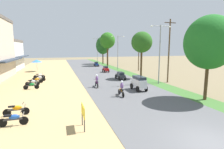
{
  "coord_description": "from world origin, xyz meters",
  "views": [
    {
      "loc": [
        -7.49,
        -6.68,
        5.02
      ],
      "look_at": [
        -0.76,
        15.37,
        1.53
      ],
      "focal_mm": 28.15,
      "sensor_mm": 36.0,
      "label": 1
    }
  ],
  "objects_px": {
    "streetlamp_near": "(160,51)",
    "utility_pole_near": "(139,51)",
    "parked_motorbike_seventh": "(39,75)",
    "streetlamp_mid": "(118,50)",
    "parked_motorbike_third": "(31,85)",
    "median_tree_third": "(107,41)",
    "streetlamp_far": "(97,48)",
    "parked_motorbike_sixth": "(39,78)",
    "median_tree_second": "(142,42)",
    "median_tree_nearest": "(209,43)",
    "car_hatchback_blue": "(96,64)",
    "car_hatchback_red": "(106,69)",
    "car_sedan_charcoal": "(120,75)",
    "parked_motorbike_second": "(17,109)",
    "median_tree_fourth": "(103,45)",
    "parked_motorbike_fourth": "(33,82)",
    "street_signboard": "(83,112)",
    "vendor_umbrella": "(37,61)",
    "parked_motorbike_fifth": "(36,80)",
    "car_van_white": "(139,82)",
    "parked_motorbike_nearest": "(13,119)",
    "motorbike_foreground_rider": "(121,89)",
    "utility_pole_far": "(169,50)"
  },
  "relations": [
    {
      "from": "streetlamp_near",
      "to": "utility_pole_near",
      "type": "distance_m",
      "value": 14.61
    },
    {
      "from": "parked_motorbike_seventh",
      "to": "streetlamp_mid",
      "type": "xyz_separation_m",
      "value": [
        16.4,
        8.24,
        4.0
      ]
    },
    {
      "from": "parked_motorbike_third",
      "to": "median_tree_third",
      "type": "xyz_separation_m",
      "value": [
        16.53,
        24.97,
        6.48
      ]
    },
    {
      "from": "streetlamp_far",
      "to": "parked_motorbike_sixth",
      "type": "bearing_deg",
      "value": -115.93
    },
    {
      "from": "parked_motorbike_sixth",
      "to": "median_tree_second",
      "type": "height_order",
      "value": "median_tree_second"
    },
    {
      "from": "median_tree_second",
      "to": "streetlamp_far",
      "type": "distance_m",
      "value": 35.22
    },
    {
      "from": "median_tree_nearest",
      "to": "car_hatchback_blue",
      "type": "distance_m",
      "value": 34.09
    },
    {
      "from": "streetlamp_mid",
      "to": "car_hatchback_red",
      "type": "xyz_separation_m",
      "value": [
        -4.04,
        -4.15,
        -3.81
      ]
    },
    {
      "from": "car_sedan_charcoal",
      "to": "parked_motorbike_second",
      "type": "bearing_deg",
      "value": -136.21
    },
    {
      "from": "parked_motorbike_seventh",
      "to": "car_hatchback_blue",
      "type": "bearing_deg",
      "value": 51.24
    },
    {
      "from": "parked_motorbike_second",
      "to": "median_tree_third",
      "type": "height_order",
      "value": "median_tree_third"
    },
    {
      "from": "median_tree_fourth",
      "to": "utility_pole_near",
      "type": "height_order",
      "value": "median_tree_fourth"
    },
    {
      "from": "parked_motorbike_sixth",
      "to": "median_tree_third",
      "type": "bearing_deg",
      "value": 50.67
    },
    {
      "from": "parked_motorbike_fourth",
      "to": "streetlamp_far",
      "type": "distance_m",
      "value": 40.3
    },
    {
      "from": "parked_motorbike_fourth",
      "to": "utility_pole_near",
      "type": "distance_m",
      "value": 23.19
    },
    {
      "from": "street_signboard",
      "to": "median_tree_second",
      "type": "xyz_separation_m",
      "value": [
        11.68,
        15.69,
        4.8
      ]
    },
    {
      "from": "parked_motorbike_sixth",
      "to": "streetlamp_near",
      "type": "xyz_separation_m",
      "value": [
        16.16,
        -6.85,
        4.12
      ]
    },
    {
      "from": "vendor_umbrella",
      "to": "median_tree_fourth",
      "type": "relative_size",
      "value": 0.3
    },
    {
      "from": "parked_motorbike_second",
      "to": "median_tree_nearest",
      "type": "relative_size",
      "value": 0.23
    },
    {
      "from": "parked_motorbike_fifth",
      "to": "car_hatchback_blue",
      "type": "bearing_deg",
      "value": 57.31
    },
    {
      "from": "vendor_umbrella",
      "to": "car_hatchback_blue",
      "type": "distance_m",
      "value": 15.69
    },
    {
      "from": "parked_motorbike_sixth",
      "to": "median_tree_nearest",
      "type": "bearing_deg",
      "value": -42.43
    },
    {
      "from": "car_van_white",
      "to": "car_hatchback_red",
      "type": "bearing_deg",
      "value": 88.85
    },
    {
      "from": "parked_motorbike_nearest",
      "to": "parked_motorbike_sixth",
      "type": "bearing_deg",
      "value": 89.82
    },
    {
      "from": "streetlamp_near",
      "to": "streetlamp_far",
      "type": "height_order",
      "value": "streetlamp_far"
    },
    {
      "from": "parked_motorbike_seventh",
      "to": "car_hatchback_red",
      "type": "bearing_deg",
      "value": 18.29
    },
    {
      "from": "parked_motorbike_sixth",
      "to": "streetlamp_far",
      "type": "xyz_separation_m",
      "value": [
        16.16,
        33.23,
        4.34
      ]
    },
    {
      "from": "utility_pole_near",
      "to": "car_hatchback_red",
      "type": "bearing_deg",
      "value": -175.49
    },
    {
      "from": "parked_motorbike_second",
      "to": "streetlamp_far",
      "type": "relative_size",
      "value": 0.21
    },
    {
      "from": "motorbike_foreground_rider",
      "to": "car_van_white",
      "type": "bearing_deg",
      "value": 32.6
    },
    {
      "from": "parked_motorbike_sixth",
      "to": "parked_motorbike_fifth",
      "type": "bearing_deg",
      "value": -99.98
    },
    {
      "from": "utility_pole_far",
      "to": "car_sedan_charcoal",
      "type": "relative_size",
      "value": 4.0
    },
    {
      "from": "car_sedan_charcoal",
      "to": "parked_motorbike_fourth",
      "type": "bearing_deg",
      "value": -175.57
    },
    {
      "from": "parked_motorbike_third",
      "to": "streetlamp_near",
      "type": "height_order",
      "value": "streetlamp_near"
    },
    {
      "from": "parked_motorbike_second",
      "to": "streetlamp_mid",
      "type": "xyz_separation_m",
      "value": [
        16.41,
        24.94,
        4.0
      ]
    },
    {
      "from": "parked_motorbike_second",
      "to": "parked_motorbike_third",
      "type": "distance_m",
      "value": 8.81
    },
    {
      "from": "motorbike_foreground_rider",
      "to": "car_sedan_charcoal",
      "type": "bearing_deg",
      "value": 70.84
    },
    {
      "from": "median_tree_nearest",
      "to": "median_tree_second",
      "type": "relative_size",
      "value": 1.05
    },
    {
      "from": "median_tree_fourth",
      "to": "streetlamp_far",
      "type": "height_order",
      "value": "median_tree_fourth"
    },
    {
      "from": "parked_motorbike_third",
      "to": "parked_motorbike_seventh",
      "type": "xyz_separation_m",
      "value": [
        0.16,
        7.89,
        0.0
      ]
    },
    {
      "from": "car_sedan_charcoal",
      "to": "motorbike_foreground_rider",
      "type": "distance_m",
      "value": 9.73
    },
    {
      "from": "street_signboard",
      "to": "median_tree_fourth",
      "type": "bearing_deg",
      "value": 74.38
    },
    {
      "from": "parked_motorbike_second",
      "to": "vendor_umbrella",
      "type": "relative_size",
      "value": 0.71
    },
    {
      "from": "median_tree_second",
      "to": "utility_pole_far",
      "type": "bearing_deg",
      "value": -61.58
    },
    {
      "from": "streetlamp_mid",
      "to": "utility_pole_far",
      "type": "bearing_deg",
      "value": -83.44
    },
    {
      "from": "parked_motorbike_second",
      "to": "car_hatchback_red",
      "type": "height_order",
      "value": "car_hatchback_red"
    },
    {
      "from": "parked_motorbike_fourth",
      "to": "car_van_white",
      "type": "distance_m",
      "value": 13.89
    },
    {
      "from": "parked_motorbike_fourth",
      "to": "motorbike_foreground_rider",
      "type": "bearing_deg",
      "value": -40.88
    },
    {
      "from": "car_van_white",
      "to": "motorbike_foreground_rider",
      "type": "distance_m",
      "value": 3.37
    },
    {
      "from": "parked_motorbike_seventh",
      "to": "motorbike_foreground_rider",
      "type": "height_order",
      "value": "motorbike_foreground_rider"
    }
  ]
}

